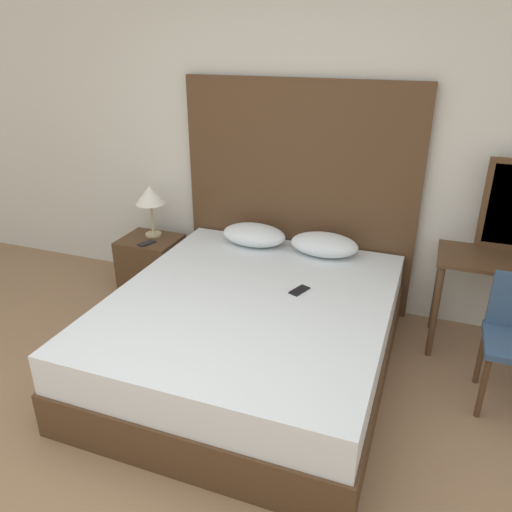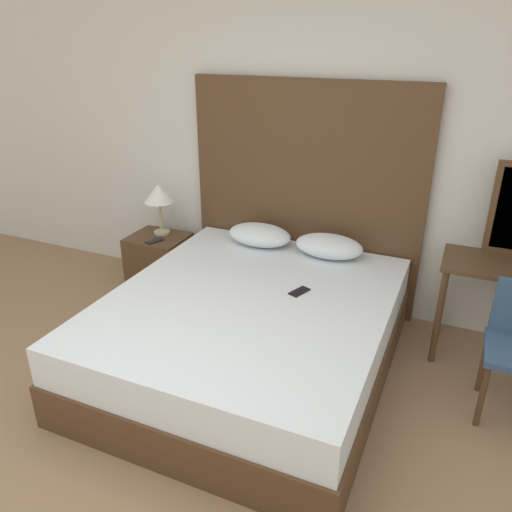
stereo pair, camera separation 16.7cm
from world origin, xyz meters
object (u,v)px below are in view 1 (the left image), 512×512
at_px(phone_on_bed, 299,290).
at_px(table_lamp, 150,197).
at_px(phone_on_nightstand, 147,243).
at_px(bed, 251,333).
at_px(nightstand, 152,264).

distance_m(phone_on_bed, table_lamp, 1.68).
bearing_deg(phone_on_bed, table_lamp, 156.54).
xyz_separation_m(phone_on_bed, phone_on_nightstand, (-1.47, 0.47, -0.06)).
bearing_deg(bed, table_lamp, 145.56).
relative_size(bed, phone_on_nightstand, 12.56).
distance_m(nightstand, phone_on_nightstand, 0.27).
distance_m(bed, table_lamp, 1.61).
distance_m(phone_on_bed, nightstand, 1.64).
height_order(nightstand, phone_on_nightstand, phone_on_nightstand).
bearing_deg(nightstand, phone_on_bed, -20.85).
height_order(bed, phone_on_bed, phone_on_bed).
relative_size(phone_on_bed, phone_on_nightstand, 1.00).
relative_size(phone_on_bed, table_lamp, 0.37).
bearing_deg(bed, phone_on_bed, 35.08).
relative_size(bed, table_lamp, 4.63).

